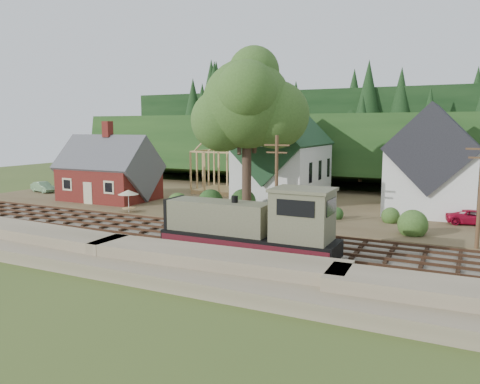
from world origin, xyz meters
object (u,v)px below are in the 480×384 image
at_px(locomotive, 254,228).
at_px(car_green, 43,187).
at_px(car_red, 474,217).
at_px(car_blue, 134,196).
at_px(patio_set, 128,193).

bearing_deg(locomotive, car_green, 157.83).
distance_m(locomotive, car_red, 21.60).
height_order(car_blue, car_green, car_green).
bearing_deg(car_blue, car_green, 162.08).
bearing_deg(car_red, locomotive, 133.19).
bearing_deg(car_blue, car_red, -10.37).
distance_m(locomotive, car_blue, 25.70).
relative_size(car_green, patio_set, 1.80).
bearing_deg(patio_set, locomotive, -25.94).
xyz_separation_m(locomotive, car_blue, (-21.38, 14.22, -1.16)).
relative_size(locomotive, car_red, 2.57).
bearing_deg(car_red, car_green, 83.23).
xyz_separation_m(car_blue, car_green, (-15.34, 0.75, 0.02)).
bearing_deg(car_green, car_red, -73.74).
bearing_deg(car_blue, locomotive, -48.74).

